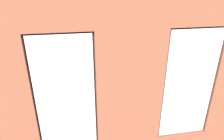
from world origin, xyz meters
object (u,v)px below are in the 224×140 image
object	(u,v)px
table_plant_small	(118,82)
potted_plant_by_left_couch	(155,73)
potted_plant_beside_window_right	(9,127)
couch_left	(185,94)
cup_ceramic	(125,79)
candle_jar	(107,81)
potted_plant_between_couches	(145,111)
remote_black	(100,86)
media_console	(25,90)
potted_plant_foreground_right	(40,67)
tv_flatscreen	(22,73)
coffee_table	(114,84)
couch_by_window	(83,133)

from	to	relation	value
table_plant_small	potted_plant_by_left_couch	xyz separation A→B (m)	(-1.53, -0.69, -0.13)
table_plant_small	potted_plant_beside_window_right	distance (m)	3.37
couch_left	cup_ceramic	xyz separation A→B (m)	(1.62, -1.04, 0.13)
candle_jar	potted_plant_by_left_couch	xyz separation A→B (m)	(-1.84, -0.46, -0.07)
potted_plant_between_couches	candle_jar	bearing A→B (deg)	-75.78
remote_black	media_console	distance (m)	2.44
media_console	potted_plant_by_left_couch	bearing A→B (deg)	-177.11
potted_plant_foreground_right	couch_left	bearing A→B (deg)	150.43
tv_flatscreen	remote_black	bearing A→B (deg)	168.93
cup_ceramic	potted_plant_between_couches	bearing A→B (deg)	88.06
potted_plant_foreground_right	potted_plant_beside_window_right	distance (m)	3.93
couch_left	potted_plant_foreground_right	bearing A→B (deg)	-119.28
coffee_table	potted_plant_foreground_right	bearing A→B (deg)	-33.96
couch_by_window	potted_plant_by_left_couch	distance (m)	3.83
cup_ceramic	tv_flatscreen	bearing A→B (deg)	-3.36
couch_left	potted_plant_foreground_right	size ratio (longest dim) A/B	1.81
media_console	tv_flatscreen	world-z (taller)	tv_flatscreen
cup_ceramic	couch_left	bearing A→B (deg)	147.36
coffee_table	potted_plant_by_left_couch	world-z (taller)	potted_plant_by_left_couch
table_plant_small	tv_flatscreen	size ratio (longest dim) A/B	0.18
couch_left	cup_ceramic	bearing A→B (deg)	-122.36
candle_jar	potted_plant_between_couches	distance (m)	2.23
potted_plant_foreground_right	potted_plant_beside_window_right	size ratio (longest dim) A/B	0.80
coffee_table	candle_jar	distance (m)	0.24
tv_flatscreen	potted_plant_between_couches	distance (m)	4.00
coffee_table	potted_plant_between_couches	bearing A→B (deg)	99.75
table_plant_small	potted_plant_beside_window_right	world-z (taller)	potted_plant_beside_window_right
couch_by_window	candle_jar	xyz separation A→B (m)	(-0.91, -2.20, 0.14)
remote_black	potted_plant_beside_window_right	size ratio (longest dim) A/B	0.12
couch_left	coffee_table	bearing A→B (deg)	-113.24
remote_black	potted_plant_beside_window_right	world-z (taller)	potted_plant_beside_window_right
remote_black	potted_plant_by_left_couch	world-z (taller)	potted_plant_by_left_couch
table_plant_small	potted_plant_foreground_right	bearing A→B (deg)	-34.66
media_console	remote_black	bearing A→B (deg)	169.00
candle_jar	tv_flatscreen	bearing A→B (deg)	-5.04
tv_flatscreen	potted_plant_by_left_couch	distance (m)	4.53
couch_by_window	potted_plant_between_couches	xyz separation A→B (m)	(-1.45, -0.05, 0.38)
potted_plant_by_left_couch	tv_flatscreen	bearing A→B (deg)	2.85
media_console	potted_plant_foreground_right	bearing A→B (deg)	-102.25
remote_black	potted_plant_between_couches	xyz separation A→B (m)	(-0.82, 1.92, 0.29)
couch_left	tv_flatscreen	xyz separation A→B (m)	(4.90, -1.23, 0.52)
table_plant_small	remote_black	xyz separation A→B (m)	(0.58, 0.00, -0.10)
couch_left	candle_jar	size ratio (longest dim) A/B	19.67
couch_left	potted_plant_by_left_couch	world-z (taller)	couch_left
couch_left	cup_ceramic	world-z (taller)	couch_left
tv_flatscreen	potted_plant_foreground_right	bearing A→B (deg)	-102.27
remote_black	coffee_table	bearing A→B (deg)	109.74
coffee_table	table_plant_small	size ratio (longest dim) A/B	7.77
couch_left	candle_jar	xyz separation A→B (m)	(2.24, -1.00, 0.14)
couch_by_window	remote_black	bearing A→B (deg)	-107.89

